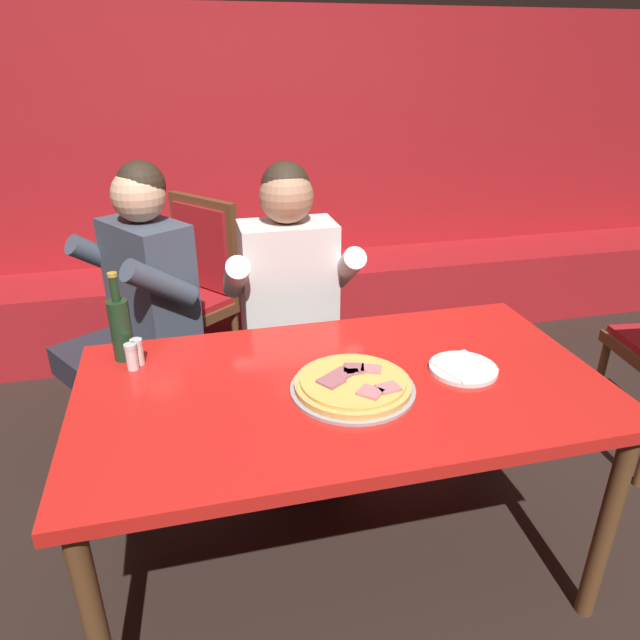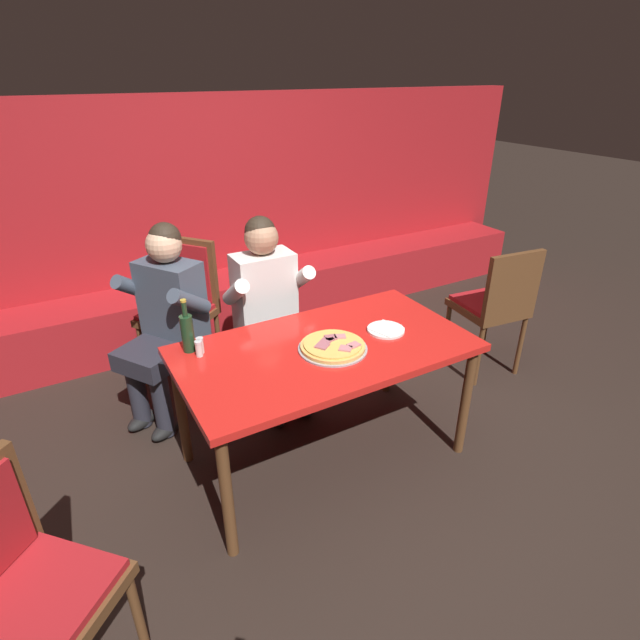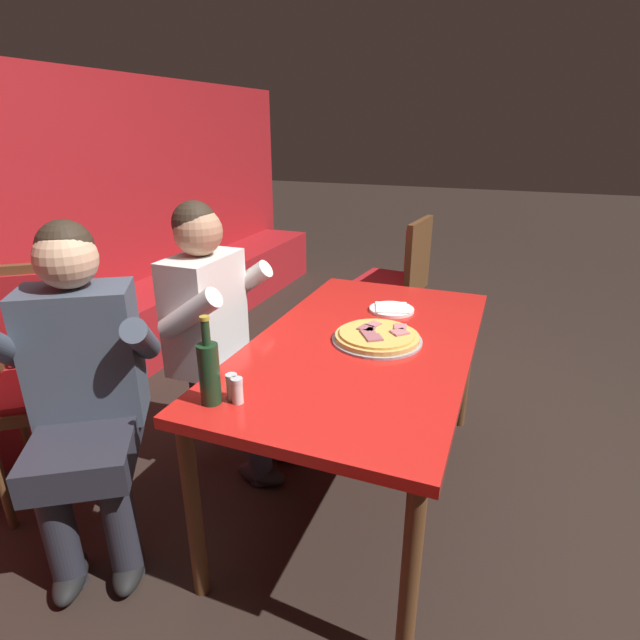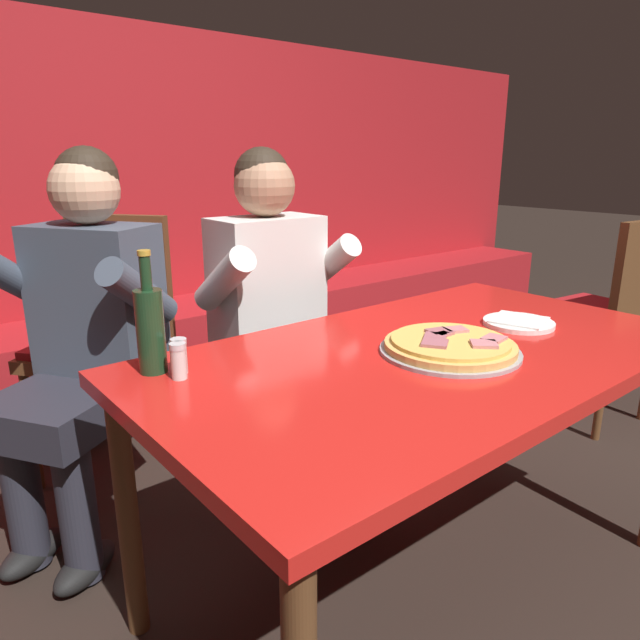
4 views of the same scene
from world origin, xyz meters
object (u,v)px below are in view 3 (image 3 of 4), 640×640
object	(u,v)px
dining_chair_near_left	(400,275)
diner_standing_companion	(83,385)
pizza	(377,337)
diner_seated_blue_shirt	(222,330)
shaker_black_pepper	(232,388)
main_dining_table	(363,357)
dining_chair_far_left	(48,364)
shaker_oregano	(237,392)
plate_white_paper	(392,309)
beer_bottle	(209,371)

from	to	relation	value
dining_chair_near_left	diner_standing_companion	xyz separation A→B (m)	(-2.17, 0.66, 0.12)
pizza	dining_chair_near_left	xyz separation A→B (m)	(1.51, 0.24, -0.18)
diner_seated_blue_shirt	pizza	bearing A→B (deg)	-86.97
dining_chair_near_left	shaker_black_pepper	bearing A→B (deg)	178.13
main_dining_table	pizza	world-z (taller)	pizza
diner_seated_blue_shirt	diner_standing_companion	distance (m)	0.65
diner_standing_companion	shaker_black_pepper	bearing A→B (deg)	-85.24
dining_chair_far_left	shaker_oregano	bearing A→B (deg)	-100.33
main_dining_table	pizza	size ratio (longest dim) A/B	4.27
dining_chair_far_left	diner_standing_companion	xyz separation A→B (m)	(-0.23, -0.45, 0.10)
pizza	plate_white_paper	bearing A→B (deg)	4.48
beer_bottle	dining_chair_near_left	xyz separation A→B (m)	(2.16, -0.12, -0.27)
pizza	beer_bottle	world-z (taller)	beer_bottle
diner_standing_companion	main_dining_table	bearing A→B (deg)	-52.75
shaker_black_pepper	dining_chair_far_left	xyz separation A→B (m)	(0.18, 1.03, -0.19)
diner_seated_blue_shirt	main_dining_table	bearing A→B (deg)	-88.09
pizza	shaker_oregano	bearing A→B (deg)	155.78
shaker_black_pepper	dining_chair_near_left	distance (m)	2.13
shaker_oregano	dining_chair_near_left	world-z (taller)	dining_chair_near_left
main_dining_table	beer_bottle	distance (m)	0.73
shaker_oregano	diner_seated_blue_shirt	bearing A→B (deg)	35.78
diner_seated_blue_shirt	dining_chair_far_left	world-z (taller)	diner_seated_blue_shirt
dining_chair_near_left	dining_chair_far_left	size ratio (longest dim) A/B	0.96
shaker_black_pepper	diner_standing_companion	distance (m)	0.60
main_dining_table	shaker_oregano	bearing A→B (deg)	159.34
beer_bottle	main_dining_table	bearing A→B (deg)	-25.80
shaker_black_pepper	dining_chair_far_left	size ratio (longest dim) A/B	0.08
main_dining_table	shaker_black_pepper	bearing A→B (deg)	156.46
plate_white_paper	diner_seated_blue_shirt	bearing A→B (deg)	120.61
main_dining_table	beer_bottle	world-z (taller)	beer_bottle
main_dining_table	shaker_black_pepper	distance (m)	0.66
pizza	dining_chair_near_left	world-z (taller)	dining_chair_near_left
shaker_black_pepper	shaker_oregano	size ratio (longest dim) A/B	1.00
dining_chair_far_left	dining_chair_near_left	bearing A→B (deg)	-29.59
shaker_oregano	shaker_black_pepper	bearing A→B (deg)	60.88
shaker_oregano	diner_standing_companion	size ratio (longest dim) A/B	0.07
shaker_oregano	diner_seated_blue_shirt	world-z (taller)	diner_seated_blue_shirt
main_dining_table	dining_chair_far_left	size ratio (longest dim) A/B	1.53
plate_white_paper	dining_chair_near_left	world-z (taller)	dining_chair_near_left
dining_chair_near_left	dining_chair_far_left	bearing A→B (deg)	150.41
plate_white_paper	dining_chair_far_left	xyz separation A→B (m)	(-0.80, 1.32, -0.16)
shaker_black_pepper	beer_bottle	bearing A→B (deg)	131.58
beer_bottle	dining_chair_far_left	size ratio (longest dim) A/B	0.29
pizza	shaker_oregano	distance (m)	0.69
pizza	shaker_oregano	xyz separation A→B (m)	(-0.63, 0.28, 0.02)
main_dining_table	shaker_oregano	distance (m)	0.66
main_dining_table	beer_bottle	xyz separation A→B (m)	(-0.64, 0.31, 0.18)
pizza	dining_chair_far_left	bearing A→B (deg)	107.88
shaker_oregano	diner_standing_companion	xyz separation A→B (m)	(-0.03, 0.62, -0.08)
plate_white_paper	diner_standing_companion	size ratio (longest dim) A/B	0.16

